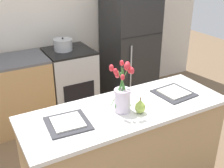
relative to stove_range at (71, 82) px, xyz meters
name	(u,v)px	position (x,y,z in m)	size (l,w,h in m)	color
back_wall	(48,12)	(-0.10, 0.40, 0.89)	(5.20, 0.08, 2.70)	silver
kitchen_island	(125,149)	(-0.10, -1.60, -0.02)	(1.80, 0.66, 0.88)	tan
stove_range	(71,82)	(0.00, 0.00, 0.00)	(0.60, 0.61, 0.92)	#B2B5B7
refrigerator	(130,44)	(0.95, 0.00, 0.40)	(0.68, 0.67, 1.71)	black
flower_vase	(123,95)	(-0.16, -1.62, 0.57)	(0.20, 0.15, 0.44)	silver
pear_figurine	(140,107)	(-0.05, -1.72, 0.48)	(0.09, 0.09, 0.14)	#9EBC47
plate_setting_left	(68,123)	(-0.62, -1.59, 0.43)	(0.34, 0.34, 0.02)	#333338
plate_setting_right	(174,93)	(0.42, -1.59, 0.43)	(0.34, 0.34, 0.02)	#333338
cooking_pot	(63,45)	(-0.06, 0.03, 0.54)	(0.24, 0.24, 0.17)	#B2B5B7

